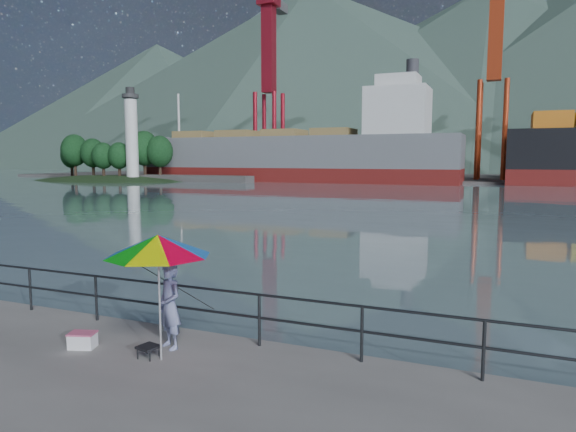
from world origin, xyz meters
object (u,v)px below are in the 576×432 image
object	(u,v)px
fisherman	(170,306)
bulk_carrier	(305,155)
beach_umbrella	(158,246)
cooler_bag	(83,341)

from	to	relation	value
fisherman	bulk_carrier	size ratio (longest dim) A/B	0.03
fisherman	beach_umbrella	distance (m)	1.39
cooler_bag	bulk_carrier	bearing A→B (deg)	89.31
beach_umbrella	bulk_carrier	xyz separation A→B (m)	(-24.60, 71.25, 2.04)
fisherman	cooler_bag	distance (m)	1.80
fisherman	beach_umbrella	xyz separation A→B (m)	(0.20, -0.56, 1.25)
fisherman	beach_umbrella	world-z (taller)	beach_umbrella
bulk_carrier	fisherman	bearing A→B (deg)	-70.96
fisherman	bulk_carrier	world-z (taller)	bulk_carrier
cooler_bag	bulk_carrier	xyz separation A→B (m)	(-22.87, 71.34, 3.97)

